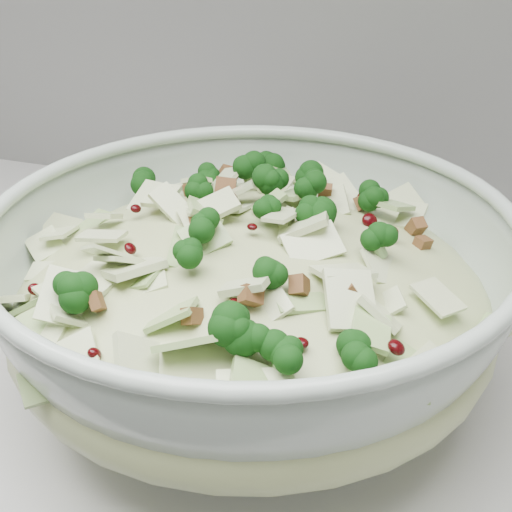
{
  "coord_description": "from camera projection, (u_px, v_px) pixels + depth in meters",
  "views": [
    {
      "loc": [
        -0.32,
        1.16,
        1.28
      ],
      "look_at": [
        -0.47,
        1.62,
        1.02
      ],
      "focal_mm": 50.0,
      "sensor_mm": 36.0,
      "label": 1
    }
  ],
  "objects": [
    {
      "name": "mixing_bowl",
      "position": [
        252.0,
        302.0,
        0.55
      ],
      "size": [
        0.48,
        0.48,
        0.16
      ],
      "rotation": [
        0.0,
        0.0,
        -0.25
      ],
      "color": "#A0B0A3",
      "rests_on": "counter"
    },
    {
      "name": "salad",
      "position": [
        252.0,
        273.0,
        0.54
      ],
      "size": [
        0.46,
        0.46,
        0.16
      ],
      "rotation": [
        0.0,
        0.0,
        -0.3
      ],
      "color": "#C1CD8C",
      "rests_on": "mixing_bowl"
    }
  ]
}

